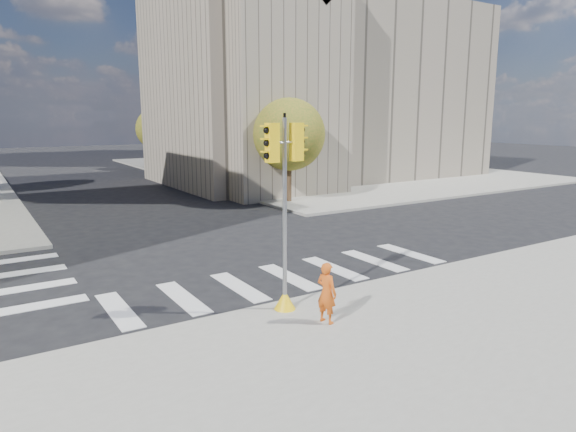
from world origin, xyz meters
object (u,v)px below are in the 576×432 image
object	(u,v)px
lamp_near	(263,124)
photographer	(327,293)
traffic_signal	(285,228)
lamp_far	(184,122)

from	to	relation	value
lamp_near	photographer	xyz separation A→B (m)	(-9.49, -19.89, -3.67)
traffic_signal	lamp_far	bearing A→B (deg)	67.13
photographer	traffic_signal	bearing A→B (deg)	1.44
lamp_far	traffic_signal	world-z (taller)	lamp_far
photographer	lamp_near	bearing A→B (deg)	-40.91
lamp_far	photographer	bearing A→B (deg)	-105.64
traffic_signal	photographer	world-z (taller)	traffic_signal
lamp_near	lamp_far	bearing A→B (deg)	90.00
lamp_near	photographer	bearing A→B (deg)	-115.50
lamp_far	traffic_signal	bearing A→B (deg)	-106.86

